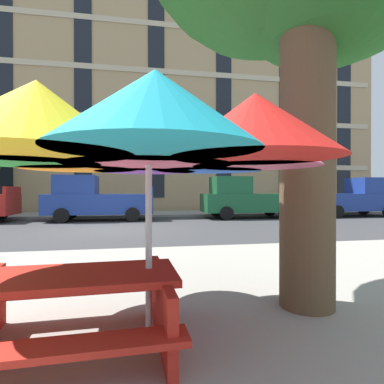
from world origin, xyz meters
name	(u,v)px	position (x,y,z in m)	size (l,w,h in m)	color
ground_plane	(107,230)	(0.00, 0.00, 0.00)	(120.00, 120.00, 0.00)	#38383A
sidewalk_near_patio	(4,358)	(0.00, -9.00, 0.06)	(56.00, 9.00, 0.12)	#9E998E
sidewalk_far	(119,214)	(0.00, 6.80, 0.06)	(56.00, 3.60, 0.12)	gray
apartment_building	(124,96)	(0.00, 14.99, 9.60)	(38.02, 12.08, 19.20)	tan
pickup_blue	(95,200)	(-0.93, 3.70, 1.03)	(5.10, 2.12, 2.20)	navy
pickup_green	(246,199)	(6.82, 3.70, 1.03)	(5.10, 2.12, 2.20)	#195933
pickup_blue_midblock	(355,198)	(13.43, 3.70, 1.03)	(5.10, 2.12, 2.20)	navy
patio_umbrella	(149,139)	(1.22, -9.00, 1.96)	(3.33, 3.33, 2.27)	silver
picnic_table	(71,307)	(0.55, -9.08, 0.49)	(1.86, 1.59, 0.77)	red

